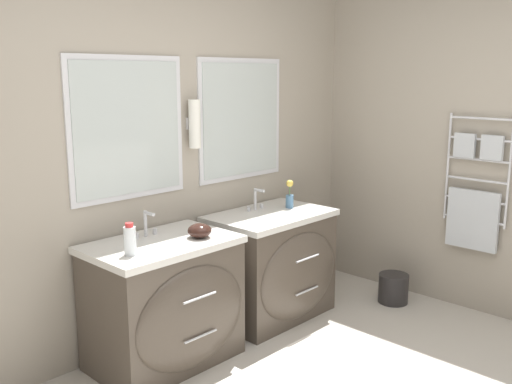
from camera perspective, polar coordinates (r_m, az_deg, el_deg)
name	(u,v)px	position (r m, az deg, el deg)	size (l,w,h in m)	color
wall_back	(150,150)	(3.81, -10.57, 4.15)	(5.56, 0.16, 2.60)	#9E9384
wall_right	(438,139)	(4.70, 17.76, 5.03)	(0.13, 3.71, 2.60)	#9E9384
vanity_left	(167,303)	(3.64, -8.90, -10.87)	(0.91, 0.66, 0.79)	#4C4238
vanity_right	(274,265)	(4.27, 1.82, -7.27)	(0.91, 0.66, 0.79)	#4C4238
faucet_left	(146,225)	(3.63, -10.90, -3.22)	(0.17, 0.11, 0.16)	silver
faucet_right	(256,200)	(4.27, 0.02, -0.78)	(0.17, 0.11, 0.16)	silver
toiletry_bottle	(130,240)	(3.28, -12.49, -4.73)	(0.07, 0.07, 0.19)	silver
amenity_bowl	(200,231)	(3.57, -5.66, -3.86)	(0.15, 0.15, 0.09)	black
flower_vase	(290,196)	(4.33, 3.39, -0.39)	(0.06, 0.06, 0.22)	teal
waste_bin	(393,288)	(4.74, 13.58, -9.28)	(0.24, 0.24, 0.23)	#282626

